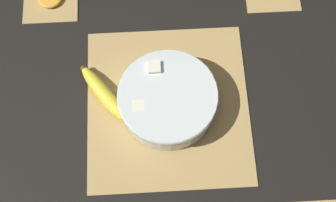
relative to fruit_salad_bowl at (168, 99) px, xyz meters
The scene contains 4 objects.
ground_plane 0.05m from the fruit_salad_bowl, 44.82° to the left, with size 6.00×6.00×0.00m, color black.
bamboo_mat_center 0.04m from the fruit_salad_bowl, 44.82° to the left, with size 0.43×0.40×0.01m.
fruit_salad_bowl is the anchor object (origin of this frame).
whole_banana 0.16m from the fruit_salad_bowl, 102.10° to the right, with size 0.17×0.13×0.04m.
Camera 1 is at (0.40, -0.02, 1.10)m, focal length 50.00 mm.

